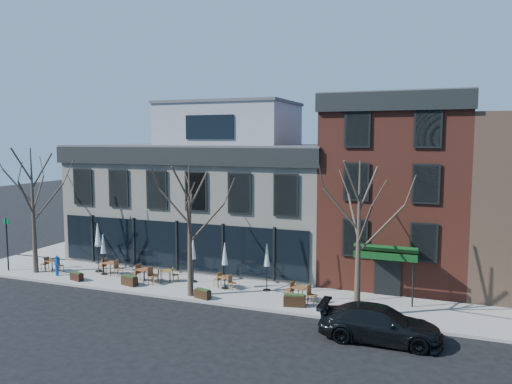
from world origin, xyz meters
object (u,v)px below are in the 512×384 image
(cafe_set_0, at_px, (52,264))
(call_box, at_px, (57,265))
(umbrella_0, at_px, (98,238))
(parked_sedan, at_px, (380,324))

(cafe_set_0, bearing_deg, call_box, -32.83)
(cafe_set_0, bearing_deg, umbrella_0, 20.74)
(parked_sedan, relative_size, umbrella_0, 1.66)
(cafe_set_0, xyz_separation_m, umbrella_0, (2.80, 1.06, 1.75))
(parked_sedan, xyz_separation_m, umbrella_0, (-18.18, 4.48, 1.60))
(parked_sedan, distance_m, call_box, 20.21)
(call_box, height_order, cafe_set_0, call_box)
(call_box, distance_m, cafe_set_0, 1.16)
(umbrella_0, bearing_deg, cafe_set_0, -159.26)
(call_box, bearing_deg, parked_sedan, -7.95)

